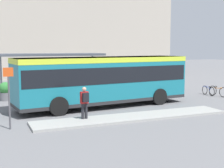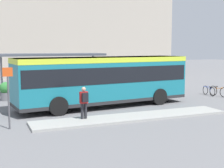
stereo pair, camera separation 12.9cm
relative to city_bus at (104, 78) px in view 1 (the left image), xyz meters
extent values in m
plane|color=slate|center=(-0.01, 0.00, -1.81)|extent=(120.00, 120.00, 0.00)
cube|color=#9E9E99|center=(0.21, -3.69, -1.75)|extent=(10.61, 1.80, 0.12)
cube|color=#197284|center=(-0.01, 0.00, -0.09)|extent=(11.17, 3.72, 2.74)
cube|color=#C6DB33|center=(-0.01, 0.00, 1.13)|extent=(11.20, 3.74, 0.30)
cube|color=black|center=(-0.01, 0.00, 0.24)|extent=(10.96, 3.72, 0.96)
cube|color=black|center=(5.42, 0.59, 0.24)|extent=(0.33, 2.33, 1.06)
cube|color=#28282B|center=(-0.01, 0.00, -1.36)|extent=(11.19, 3.73, 0.20)
cylinder|color=black|center=(3.24, 1.58, -1.28)|extent=(1.08, 0.39, 1.06)
cylinder|color=black|center=(3.50, -0.84, -1.28)|extent=(1.08, 0.39, 1.06)
cylinder|color=black|center=(-3.52, 0.84, -1.28)|extent=(1.08, 0.39, 1.06)
cylinder|color=black|center=(-3.25, -1.58, -1.28)|extent=(1.08, 0.39, 1.06)
cylinder|color=#232328|center=(-2.44, -3.29, -1.30)|extent=(0.15, 0.15, 0.79)
cylinder|color=#232328|center=(-2.26, -3.28, -1.30)|extent=(0.15, 0.15, 0.79)
cube|color=#B21E1E|center=(-2.35, -3.29, -0.61)|extent=(0.40, 0.23, 0.59)
cube|color=black|center=(-2.34, -3.49, -0.58)|extent=(0.30, 0.20, 0.45)
sphere|color=tan|center=(-2.35, -3.29, -0.19)|extent=(0.21, 0.21, 0.21)
torus|color=black|center=(9.53, -0.02, -1.44)|extent=(0.13, 0.75, 0.75)
torus|color=black|center=(9.42, 0.99, -1.44)|extent=(0.13, 0.75, 0.75)
cylinder|color=orange|center=(9.47, 0.48, -1.19)|extent=(0.12, 0.80, 0.04)
cylinder|color=orange|center=(9.45, 0.67, -1.25)|extent=(0.04, 0.04, 0.37)
cube|color=black|center=(9.45, 0.67, -1.07)|extent=(0.09, 0.19, 0.04)
cylinder|color=orange|center=(9.52, 0.08, -1.10)|extent=(0.48, 0.09, 0.03)
torus|color=black|center=(9.19, 1.65, -1.47)|extent=(0.12, 0.70, 0.69)
torus|color=black|center=(9.09, 0.71, -1.47)|extent=(0.12, 0.70, 0.69)
cylinder|color=#2847AD|center=(9.14, 1.18, -1.24)|extent=(0.12, 0.73, 0.04)
cylinder|color=#2847AD|center=(9.13, 1.01, -1.30)|extent=(0.04, 0.04, 0.34)
cube|color=black|center=(9.13, 1.01, -1.13)|extent=(0.09, 0.19, 0.04)
cylinder|color=#2847AD|center=(9.18, 1.55, -1.16)|extent=(0.48, 0.08, 0.03)
cube|color=#4C515B|center=(-2.02, 6.90, 1.31)|extent=(8.63, 2.92, 0.18)
cylinder|color=gray|center=(-5.69, 6.90, -0.30)|extent=(0.16, 0.16, 3.03)
cylinder|color=gray|center=(1.65, 6.90, -0.30)|extent=(0.16, 0.16, 3.03)
cylinder|color=slate|center=(-5.56, 4.66, -1.53)|extent=(0.73, 0.73, 0.56)
sphere|color=#337F38|center=(-5.56, 4.66, -0.93)|extent=(0.84, 0.84, 0.84)
cylinder|color=slate|center=(-0.48, 4.25, -1.57)|extent=(0.71, 0.71, 0.49)
sphere|color=#337F38|center=(-0.48, 4.25, -1.02)|extent=(0.82, 0.82, 0.82)
cylinder|color=#4C4C51|center=(-5.94, -3.50, -0.61)|extent=(0.08, 0.08, 2.40)
cube|color=#D84C19|center=(-5.94, -3.50, 0.79)|extent=(0.44, 0.03, 0.40)
cube|color=#B2A899|center=(5.36, 24.91, 4.89)|extent=(23.47, 12.41, 13.40)
camera|label=1|loc=(-7.03, -17.99, 1.88)|focal=50.00mm
camera|label=2|loc=(-6.91, -18.04, 1.88)|focal=50.00mm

